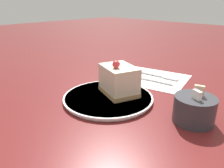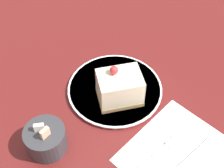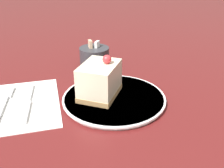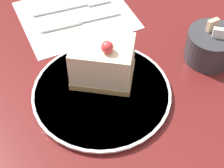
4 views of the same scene
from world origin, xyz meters
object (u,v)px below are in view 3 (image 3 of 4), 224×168
object	(u,v)px
knife	(27,105)
fork	(4,101)
sugar_bowl	(94,57)
cake_slice	(100,80)
plate	(114,98)

from	to	relation	value
knife	fork	bearing A→B (deg)	153.10
knife	sugar_bowl	xyz separation A→B (m)	(0.13, 0.23, 0.02)
cake_slice	sugar_bowl	size ratio (longest dim) A/B	1.39
fork	knife	xyz separation A→B (m)	(0.05, -0.02, 0.00)
cake_slice	fork	bearing A→B (deg)	-156.93
plate	fork	xyz separation A→B (m)	(-0.24, -0.01, -0.00)
cake_slice	sugar_bowl	xyz separation A→B (m)	(-0.02, 0.20, -0.02)
cake_slice	sugar_bowl	distance (m)	0.20
cake_slice	knife	distance (m)	0.16
plate	fork	size ratio (longest dim) A/B	1.40
knife	sugar_bowl	distance (m)	0.26
plate	cake_slice	bearing A→B (deg)	169.42
knife	sugar_bowl	bearing A→B (deg)	50.72
knife	cake_slice	bearing A→B (deg)	2.48
cake_slice	fork	size ratio (longest dim) A/B	0.73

